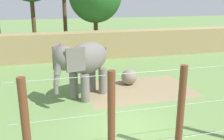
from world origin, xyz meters
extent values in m
plane|color=#6B8E4C|center=(0.00, 0.00, 0.00)|extent=(120.00, 120.00, 0.00)
cube|color=#937F5B|center=(2.17, 4.19, 0.00)|extent=(6.62, 4.57, 0.01)
cube|color=tan|center=(0.00, 13.33, 1.24)|extent=(36.00, 1.80, 2.48)
cylinder|color=slate|center=(-1.35, 3.13, 0.77)|extent=(0.48, 0.48, 1.54)
cylinder|color=slate|center=(-1.89, 3.79, 0.77)|extent=(0.48, 0.48, 1.54)
cylinder|color=slate|center=(-0.14, 4.13, 0.77)|extent=(0.48, 0.48, 1.54)
cylinder|color=slate|center=(-0.68, 4.79, 0.77)|extent=(0.48, 0.48, 1.54)
ellipsoid|color=slate|center=(-1.01, 3.96, 2.29)|extent=(3.18, 3.01, 1.76)
ellipsoid|color=slate|center=(-2.39, 2.82, 2.59)|extent=(1.61, 1.63, 1.27)
cube|color=slate|center=(-1.89, 2.38, 2.59)|extent=(0.99, 0.35, 1.21)
cube|color=slate|center=(-2.73, 3.40, 2.59)|extent=(0.52, 0.94, 1.21)
cylinder|color=slate|center=(-2.76, 2.52, 2.14)|extent=(0.64, 0.61, 0.69)
cylinder|color=slate|center=(-2.86, 2.43, 1.66)|extent=(0.48, 0.47, 0.65)
cylinder|color=slate|center=(-2.93, 2.38, 1.20)|extent=(0.32, 0.32, 0.60)
cylinder|color=slate|center=(0.22, 4.98, 2.18)|extent=(0.33, 0.30, 0.88)
sphere|color=gray|center=(1.89, 5.23, 0.51)|extent=(1.02, 1.02, 1.02)
cylinder|color=brown|center=(-4.04, -2.52, 1.68)|extent=(0.26, 0.26, 3.37)
cylinder|color=brown|center=(-1.36, -2.52, 1.68)|extent=(0.26, 0.26, 3.37)
cylinder|color=brown|center=(1.18, -2.52, 1.68)|extent=(0.26, 0.26, 3.37)
cylinder|color=#B7B7BC|center=(0.00, -2.52, 1.92)|extent=(9.08, 0.02, 0.02)
cylinder|color=#B7B7BC|center=(0.00, -2.52, 3.23)|extent=(9.08, 0.02, 0.02)
cylinder|color=brown|center=(-0.87, 20.12, 3.21)|extent=(0.44, 0.44, 6.41)
cylinder|color=brown|center=(-4.30, 18.84, 2.81)|extent=(0.44, 0.44, 5.62)
cylinder|color=brown|center=(1.86, 15.91, 1.78)|extent=(0.44, 0.44, 3.57)
camera|label=1|loc=(-3.30, -9.83, 5.57)|focal=40.69mm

